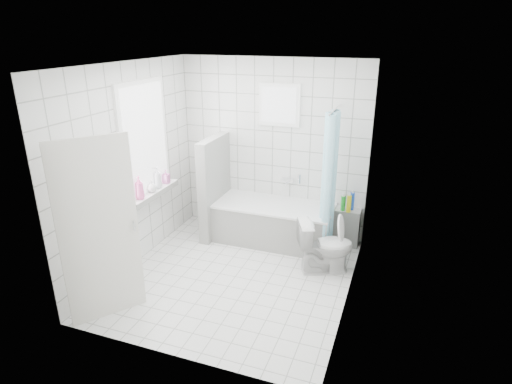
% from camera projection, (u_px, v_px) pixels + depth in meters
% --- Properties ---
extents(ground, '(3.00, 3.00, 0.00)m').
position_uv_depth(ground, '(235.00, 277.00, 5.44)').
color(ground, white).
rests_on(ground, ground).
extents(ceiling, '(3.00, 3.00, 0.00)m').
position_uv_depth(ceiling, '(231.00, 64.00, 4.51)').
color(ceiling, white).
rests_on(ceiling, ground).
extents(wall_back, '(2.80, 0.02, 2.60)m').
position_uv_depth(wall_back, '(273.00, 149.00, 6.29)').
color(wall_back, white).
rests_on(wall_back, ground).
extents(wall_front, '(2.80, 0.02, 2.60)m').
position_uv_depth(wall_front, '(166.00, 235.00, 3.66)').
color(wall_front, white).
rests_on(wall_front, ground).
extents(wall_left, '(0.02, 3.00, 2.60)m').
position_uv_depth(wall_left, '(131.00, 168.00, 5.42)').
color(wall_left, white).
rests_on(wall_left, ground).
extents(wall_right, '(0.02, 3.00, 2.60)m').
position_uv_depth(wall_right, '(355.00, 195.00, 4.53)').
color(wall_right, white).
rests_on(wall_right, ground).
extents(window_left, '(0.01, 0.90, 1.40)m').
position_uv_depth(window_left, '(146.00, 140.00, 5.56)').
color(window_left, white).
rests_on(window_left, wall_left).
extents(window_back, '(0.50, 0.01, 0.50)m').
position_uv_depth(window_back, '(279.00, 105.00, 5.99)').
color(window_back, white).
rests_on(window_back, wall_back).
extents(window_sill, '(0.18, 1.02, 0.08)m').
position_uv_depth(window_sill, '(154.00, 193.00, 5.81)').
color(window_sill, white).
rests_on(window_sill, wall_left).
extents(door, '(0.51, 0.67, 2.00)m').
position_uv_depth(door, '(99.00, 232.00, 4.38)').
color(door, silver).
rests_on(door, ground).
extents(bathtub, '(1.70, 0.77, 0.58)m').
position_uv_depth(bathtub, '(274.00, 223.00, 6.27)').
color(bathtub, white).
rests_on(bathtub, ground).
extents(partition_wall, '(0.15, 0.85, 1.50)m').
position_uv_depth(partition_wall, '(215.00, 187.00, 6.36)').
color(partition_wall, white).
rests_on(partition_wall, ground).
extents(tiled_ledge, '(0.40, 0.24, 0.55)m').
position_uv_depth(tiled_ledge, '(345.00, 226.00, 6.18)').
color(tiled_ledge, white).
rests_on(tiled_ledge, ground).
extents(toilet, '(0.80, 0.65, 0.71)m').
position_uv_depth(toilet, '(325.00, 246.00, 5.45)').
color(toilet, white).
rests_on(toilet, ground).
extents(curtain_rod, '(0.02, 0.80, 0.02)m').
position_uv_depth(curtain_rod, '(335.00, 109.00, 5.39)').
color(curtain_rod, silver).
rests_on(curtain_rod, wall_back).
extents(shower_curtain, '(0.14, 0.48, 1.78)m').
position_uv_depth(shower_curtain, '(329.00, 180.00, 5.60)').
color(shower_curtain, '#52D2F1').
rests_on(shower_curtain, curtain_rod).
extents(tub_faucet, '(0.18, 0.06, 0.06)m').
position_uv_depth(tub_faucet, '(288.00, 180.00, 6.34)').
color(tub_faucet, silver).
rests_on(tub_faucet, wall_back).
extents(sill_bottles, '(0.17, 0.76, 0.31)m').
position_uv_depth(sill_bottles, '(151.00, 183.00, 5.71)').
color(sill_bottles, '#C361A3').
rests_on(sill_bottles, window_sill).
extents(ledge_bottles, '(0.18, 0.16, 0.25)m').
position_uv_depth(ledge_bottles, '(348.00, 203.00, 5.99)').
color(ledge_bottles, blue).
rests_on(ledge_bottles, tiled_ledge).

